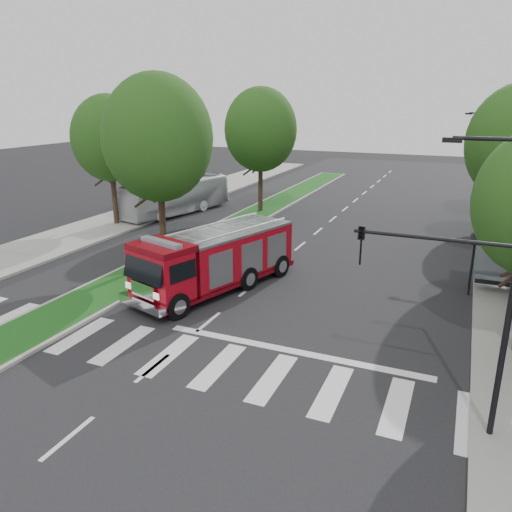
{
  "coord_description": "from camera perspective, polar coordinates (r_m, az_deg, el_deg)",
  "views": [
    {
      "loc": [
        9.16,
        -16.48,
        8.79
      ],
      "look_at": [
        0.5,
        3.84,
        1.8
      ],
      "focal_mm": 35.0,
      "sensor_mm": 36.0,
      "label": 1
    }
  ],
  "objects": [
    {
      "name": "ground",
      "position": [
        20.8,
        -5.46,
        -7.52
      ],
      "size": [
        140.0,
        140.0,
        0.0
      ],
      "primitive_type": "plane",
      "color": "black",
      "rests_on": "ground"
    },
    {
      "name": "sidewalk_left",
      "position": [
        36.56,
        -18.16,
        2.88
      ],
      "size": [
        5.0,
        80.0,
        0.15
      ],
      "primitive_type": "cube",
      "color": "gray",
      "rests_on": "ground"
    },
    {
      "name": "median",
      "position": [
        38.66,
        -0.64,
        4.53
      ],
      "size": [
        3.0,
        50.0,
        0.15
      ],
      "color": "gray",
      "rests_on": "ground"
    },
    {
      "name": "bus_shelter",
      "position": [
        25.62,
        26.76,
        0.35
      ],
      "size": [
        3.2,
        1.6,
        2.61
      ],
      "color": "black",
      "rests_on": "ground"
    },
    {
      "name": "tree_right_far",
      "position": [
        40.66,
        26.9,
        11.55
      ],
      "size": [
        5.0,
        5.0,
        8.73
      ],
      "color": "black",
      "rests_on": "ground"
    },
    {
      "name": "tree_median_near",
      "position": [
        27.19,
        -11.17,
        13.06
      ],
      "size": [
        5.8,
        5.8,
        10.16
      ],
      "color": "black",
      "rests_on": "ground"
    },
    {
      "name": "tree_median_far",
      "position": [
        39.57,
        0.53,
        14.22
      ],
      "size": [
        5.6,
        5.6,
        9.72
      ],
      "color": "black",
      "rests_on": "ground"
    },
    {
      "name": "tree_left_mid",
      "position": [
        36.8,
        -16.41,
        12.77
      ],
      "size": [
        5.2,
        5.2,
        9.16
      ],
      "color": "black",
      "rests_on": "ground"
    },
    {
      "name": "streetlight_right_near",
      "position": [
        13.63,
        23.85,
        -1.61
      ],
      "size": [
        4.08,
        0.22,
        8.0
      ],
      "color": "black",
      "rests_on": "ground"
    },
    {
      "name": "streetlight_right_far",
      "position": [
        36.76,
        25.11,
        9.19
      ],
      "size": [
        2.11,
        0.2,
        8.0
      ],
      "color": "black",
      "rests_on": "ground"
    },
    {
      "name": "fire_engine",
      "position": [
        23.73,
        -4.62,
        -0.4
      ],
      "size": [
        5.28,
        9.4,
        3.13
      ],
      "rotation": [
        0.0,
        0.0,
        -0.31
      ],
      "color": "#65050E",
      "rests_on": "ground"
    },
    {
      "name": "city_bus",
      "position": [
        40.27,
        -9.13,
        6.79
      ],
      "size": [
        4.68,
        10.5,
        2.85
      ],
      "primitive_type": "imported",
      "rotation": [
        0.0,
        0.0,
        -0.23
      ],
      "color": "silver",
      "rests_on": "ground"
    }
  ]
}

